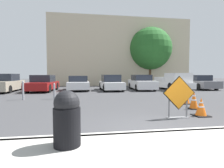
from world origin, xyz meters
TOP-DOWN VIEW (x-y plane):
  - ground_plane at (0.00, 10.00)m, footprint 96.00×96.00m
  - sidewalk_strip at (0.00, -1.15)m, footprint 29.74×2.31m
  - curb_lip at (0.00, 0.00)m, footprint 29.74×0.20m
  - road_closed_sign at (1.19, 1.56)m, footprint 1.14×0.20m
  - traffic_cone_nearest at (2.15, 1.73)m, footprint 0.51×0.51m
  - traffic_cone_second at (2.68, 2.95)m, footprint 0.47×0.47m
  - traffic_cone_third at (3.07, 4.18)m, footprint 0.51×0.51m
  - traffic_cone_fourth at (3.48, 5.41)m, footprint 0.42×0.42m
  - parked_car_nearest at (-8.62, 12.21)m, footprint 1.85×4.51m
  - parked_car_second at (-5.59, 12.21)m, footprint 2.18×4.33m
  - parked_car_third at (-2.57, 12.70)m, footprint 2.03×4.22m
  - parked_car_fourth at (0.46, 12.18)m, footprint 1.95×4.16m
  - parked_car_fifth at (3.48, 12.46)m, footprint 2.01×4.66m
  - pickup_truck at (6.50, 11.85)m, footprint 2.04×5.03m
  - parked_car_sixth at (9.53, 12.30)m, footprint 2.06×4.34m
  - trash_bin at (-2.26, -0.56)m, footprint 0.50×0.50m
  - bollard_nearest at (-3.74, 6.89)m, footprint 0.12×0.12m
  - bollard_second at (-5.49, 6.89)m, footprint 0.12×0.12m
  - building_facade_backdrop at (2.86, 20.87)m, footprint 18.75×5.00m
  - street_tree_behind_lot at (6.62, 18.37)m, footprint 5.54×5.54m

SIDE VIEW (x-z plane):
  - ground_plane at x=0.00m, z-range 0.00..0.00m
  - sidewalk_strip at x=0.00m, z-range 0.00..0.14m
  - curb_lip at x=0.00m, z-range 0.00..0.14m
  - traffic_cone_fourth at x=3.48m, z-range -0.01..0.60m
  - traffic_cone_nearest at x=2.15m, z-range -0.01..0.65m
  - traffic_cone_second at x=2.68m, z-range -0.01..0.76m
  - traffic_cone_third at x=3.07m, z-range -0.01..0.78m
  - bollard_nearest at x=-3.74m, z-range 0.03..0.99m
  - bollard_second at x=-5.49m, z-range 0.03..1.13m
  - parked_car_third at x=-2.57m, z-range -0.04..1.30m
  - parked_car_sixth at x=9.53m, z-range -0.05..1.35m
  - parked_car_second at x=-5.59m, z-range -0.05..1.37m
  - parked_car_fourth at x=0.46m, z-range -0.06..1.38m
  - parked_car_fifth at x=3.48m, z-range -0.05..1.38m
  - trash_bin at x=-2.26m, z-range 0.14..1.19m
  - parked_car_nearest at x=-8.62m, z-range -0.07..1.47m
  - pickup_truck at x=6.50m, z-range -0.08..1.52m
  - road_closed_sign at x=1.19m, z-range 0.04..1.47m
  - building_facade_backdrop at x=2.86m, z-range 0.00..8.96m
  - street_tree_behind_lot at x=6.62m, z-range 1.04..8.69m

